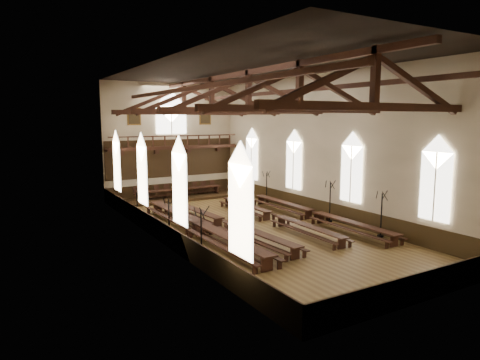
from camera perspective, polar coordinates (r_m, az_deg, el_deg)
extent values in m
plane|color=brown|center=(27.60, 1.10, -6.33)|extent=(26.00, 26.00, 0.00)
plane|color=beige|center=(38.45, -9.14, 5.22)|extent=(12.00, 0.00, 12.00)
plane|color=beige|center=(17.19, 24.52, 1.07)|extent=(12.00, 0.00, 12.00)
plane|color=beige|center=(24.20, -11.08, 3.50)|extent=(0.00, 26.00, 26.00)
plane|color=beige|center=(30.37, 10.84, 4.42)|extent=(0.00, 26.00, 26.00)
plane|color=black|center=(26.90, 1.16, 14.77)|extent=(26.00, 26.00, 0.00)
cube|color=#32230F|center=(38.88, -8.97, -1.27)|extent=(11.90, 0.08, 1.20)
cube|color=#32230F|center=(18.23, 23.58, -12.77)|extent=(11.90, 0.08, 1.20)
cube|color=#32230F|center=(24.94, -10.72, -6.62)|extent=(0.08, 25.90, 1.20)
cube|color=#32230F|center=(30.93, 10.56, -3.74)|extent=(0.08, 25.90, 1.20)
cube|color=white|center=(16.35, 0.07, -4.21)|extent=(0.05, 1.80, 3.60)
cube|color=white|center=(16.06, 0.07, 2.08)|extent=(0.05, 1.80, 1.80)
cylinder|color=beige|center=(16.37, 0.19, -4.19)|extent=(0.08, 0.08, 3.60)
cube|color=white|center=(21.64, -8.05, -1.24)|extent=(0.05, 1.80, 3.60)
cube|color=white|center=(21.42, -8.15, 3.52)|extent=(0.05, 1.80, 1.80)
cylinder|color=beige|center=(21.65, -7.95, -1.23)|extent=(0.08, 0.08, 3.60)
cube|color=white|center=(27.22, -12.90, 0.56)|extent=(0.05, 1.80, 3.60)
cube|color=white|center=(27.05, -13.03, 4.34)|extent=(0.05, 1.80, 1.80)
cylinder|color=beige|center=(27.24, -12.82, 0.56)|extent=(0.08, 0.08, 3.60)
cube|color=white|center=(32.96, -16.09, 1.74)|extent=(0.05, 1.80, 3.60)
cube|color=white|center=(32.81, -16.21, 4.86)|extent=(0.05, 1.80, 1.80)
cylinder|color=beige|center=(32.97, -16.02, 1.74)|extent=(0.08, 0.08, 3.60)
cube|color=white|center=(24.46, 24.60, -0.82)|extent=(0.05, 1.80, 3.60)
cube|color=white|center=(24.27, 24.85, 3.38)|extent=(0.05, 1.80, 1.80)
cylinder|color=beige|center=(24.43, 24.54, -0.83)|extent=(0.08, 0.08, 3.60)
cube|color=white|center=(28.27, 14.61, 0.78)|extent=(0.05, 1.80, 3.60)
cube|color=white|center=(28.11, 14.74, 4.42)|extent=(0.05, 1.80, 1.80)
cylinder|color=beige|center=(28.25, 14.55, 0.77)|extent=(0.08, 0.08, 3.60)
cube|color=white|center=(32.75, 7.17, 1.95)|extent=(0.05, 1.80, 3.60)
cube|color=white|center=(32.60, 7.22, 5.10)|extent=(0.05, 1.80, 1.80)
cylinder|color=beige|center=(32.72, 7.11, 1.95)|extent=(0.08, 0.08, 3.60)
cube|color=white|center=(37.65, 1.57, 2.81)|extent=(0.05, 1.80, 3.60)
cube|color=white|center=(37.52, 1.58, 5.55)|extent=(0.05, 1.80, 1.80)
cylinder|color=beige|center=(37.63, 1.52, 2.81)|extent=(0.08, 0.08, 3.60)
cube|color=white|center=(38.31, -9.15, 7.90)|extent=(2.80, 0.05, 2.40)
cube|color=white|center=(38.32, -9.19, 9.69)|extent=(2.80, 0.05, 2.80)
cylinder|color=beige|center=(38.27, -9.12, 7.90)|extent=(0.10, 0.10, 2.40)
cube|color=#391D12|center=(37.88, -8.76, 4.27)|extent=(11.80, 1.20, 0.20)
cube|color=#32230F|center=(38.50, -9.05, 2.91)|extent=(11.80, 0.10, 3.30)
cube|color=#391D12|center=(37.32, -8.48, 5.84)|extent=(11.60, 0.12, 0.10)
cube|color=#391D12|center=(37.37, -8.45, 4.46)|extent=(11.60, 0.12, 0.10)
cube|color=#391D12|center=(36.85, -15.50, 3.58)|extent=(0.35, 0.40, 0.50)
cube|color=#391D12|center=(37.74, -11.09, 3.82)|extent=(0.35, 0.40, 0.50)
cube|color=#391D12|center=(38.84, -6.91, 4.03)|extent=(0.35, 0.40, 0.50)
cube|color=#391D12|center=(40.14, -2.98, 4.21)|extent=(0.35, 0.40, 0.50)
cube|color=brown|center=(37.23, -13.94, 8.22)|extent=(1.15, 0.06, 1.45)
cube|color=black|center=(37.20, -13.92, 8.22)|extent=(0.95, 0.04, 1.25)
cube|color=brown|center=(39.64, -4.67, 8.41)|extent=(1.15, 0.06, 1.45)
cube|color=black|center=(39.61, -4.65, 8.41)|extent=(0.95, 0.04, 1.25)
cube|color=#391D12|center=(18.96, 17.44, 9.29)|extent=(11.70, 0.35, 0.35)
cube|color=#391D12|center=(19.04, 17.61, 13.20)|extent=(0.30, 0.30, 2.40)
cube|color=#391D12|center=(16.99, 10.88, 12.73)|extent=(5.44, 0.26, 2.40)
cube|color=#391D12|center=(21.22, 22.87, 11.31)|extent=(5.44, 0.26, 2.40)
cube|color=#391D12|center=(22.63, 7.90, 9.34)|extent=(11.70, 0.35, 0.35)
cube|color=#391D12|center=(22.69, 7.96, 12.62)|extent=(0.30, 0.30, 2.40)
cube|color=#391D12|center=(21.00, 1.64, 11.97)|extent=(5.44, 0.26, 2.40)
cube|color=#391D12|center=(24.55, 13.32, 11.21)|extent=(5.44, 0.26, 2.40)
cube|color=#391D12|center=(26.73, 1.14, 9.22)|extent=(11.70, 0.35, 0.35)
cube|color=#391D12|center=(26.79, 1.15, 12.00)|extent=(0.30, 0.30, 2.40)
cube|color=#391D12|center=(25.37, -4.50, 11.29)|extent=(5.44, 0.26, 2.40)
cube|color=#391D12|center=(28.38, 6.19, 10.93)|extent=(5.44, 0.26, 2.40)
cube|color=#391D12|center=(31.10, -3.76, 9.06)|extent=(11.70, 0.35, 0.35)
cube|color=#391D12|center=(31.14, -3.79, 11.45)|extent=(0.30, 0.30, 2.40)
cube|color=#391D12|center=(29.93, -8.79, 10.74)|extent=(5.44, 0.26, 2.40)
cube|color=#391D12|center=(32.52, 0.83, 10.62)|extent=(5.44, 0.26, 2.40)
cube|color=#391D12|center=(35.63, -7.44, 8.89)|extent=(11.70, 0.35, 0.35)
cube|color=#391D12|center=(35.67, -7.48, 10.98)|extent=(0.30, 0.30, 2.40)
cube|color=#391D12|center=(34.62, -11.92, 10.30)|extent=(5.44, 0.26, 2.40)
cube|color=#391D12|center=(36.88, -3.28, 10.31)|extent=(5.44, 0.26, 2.40)
cube|color=#391D12|center=(25.19, -5.52, 12.21)|extent=(0.25, 25.70, 0.25)
cube|color=#391D12|center=(28.69, 6.99, 11.69)|extent=(0.25, 25.70, 0.25)
cube|color=#391D12|center=(26.87, 1.16, 14.13)|extent=(0.30, 25.70, 0.30)
cube|color=#391D12|center=(22.51, -1.44, -7.64)|extent=(0.80, 7.64, 0.09)
cube|color=#391D12|center=(19.84, 3.50, -11.09)|extent=(0.65, 0.09, 0.73)
cube|color=#391D12|center=(25.57, -5.21, -6.69)|extent=(0.65, 0.09, 0.73)
cube|color=#391D12|center=(22.65, -1.43, -8.86)|extent=(0.12, 6.77, 0.09)
cube|color=#391D12|center=(22.29, -2.97, -8.66)|extent=(0.34, 7.64, 0.07)
cube|color=#391D12|center=(19.49, 1.90, -11.91)|extent=(0.24, 0.08, 0.43)
cube|color=#391D12|center=(25.39, -6.65, -7.18)|extent=(0.24, 0.08, 0.43)
cube|color=#391D12|center=(22.92, 0.05, -8.17)|extent=(0.34, 7.64, 0.07)
cube|color=#391D12|center=(20.22, 5.19, -11.20)|extent=(0.24, 0.08, 0.43)
cube|color=#391D12|center=(25.95, -3.90, -6.80)|extent=(0.24, 0.08, 0.43)
cube|color=#391D12|center=(29.01, -8.59, -4.13)|extent=(0.80, 7.64, 0.09)
cube|color=#391D12|center=(26.03, -5.71, -6.43)|extent=(0.65, 0.09, 0.73)
cube|color=#391D12|center=(32.24, -10.87, -3.69)|extent=(0.65, 0.09, 0.73)
cube|color=#391D12|center=(29.12, -8.57, -5.09)|extent=(0.12, 6.77, 0.09)
cube|color=#391D12|center=(28.84, -9.82, -4.88)|extent=(0.34, 7.64, 0.07)
cube|color=#391D12|center=(25.75, -7.03, -6.96)|extent=(0.24, 0.08, 0.43)
cube|color=#391D12|center=(32.11, -12.03, -4.05)|extent=(0.24, 0.08, 0.43)
cube|color=#391D12|center=(29.34, -7.35, -4.60)|extent=(0.34, 7.64, 0.07)
cube|color=#391D12|center=(26.31, -4.31, -6.60)|extent=(0.24, 0.08, 0.43)
cube|color=#391D12|center=(32.56, -9.78, -3.82)|extent=(0.24, 0.08, 0.43)
cube|color=#391D12|center=(23.59, 2.05, -7.15)|extent=(1.06, 6.70, 0.08)
cube|color=#391D12|center=(21.33, 6.45, -9.87)|extent=(0.57, 0.11, 0.64)
cube|color=#391D12|center=(26.17, -1.52, -6.41)|extent=(0.57, 0.11, 0.64)
cube|color=#391D12|center=(23.71, 2.04, -8.17)|extent=(0.42, 5.90, 0.08)
cube|color=#391D12|center=(23.33, 0.86, -8.02)|extent=(0.66, 6.67, 0.06)
cube|color=#391D12|center=(20.98, 5.28, -10.55)|extent=(0.22, 0.08, 0.37)
cube|color=#391D12|center=(25.95, -2.68, -6.85)|extent=(0.22, 0.08, 0.37)
cube|color=#391D12|center=(24.00, 3.20, -7.57)|extent=(0.66, 6.67, 0.06)
cube|color=#391D12|center=(21.71, 7.73, -9.94)|extent=(0.22, 0.08, 0.37)
cube|color=#391D12|center=(26.56, -0.48, -6.49)|extent=(0.22, 0.08, 0.37)
cube|color=#391D12|center=(29.91, -5.62, -3.90)|extent=(1.06, 6.70, 0.08)
cube|color=#391D12|center=(27.37, -2.94, -5.77)|extent=(0.57, 0.11, 0.64)
cube|color=#391D12|center=(32.68, -7.84, -3.54)|extent=(0.57, 0.11, 0.64)
cube|color=#391D12|center=(30.01, -5.61, -4.72)|extent=(0.42, 5.90, 0.08)
cube|color=#391D12|center=(29.70, -6.62, -4.54)|extent=(0.66, 6.67, 0.06)
cube|color=#391D12|center=(27.07, -3.97, -6.23)|extent=(0.22, 0.08, 0.37)
cube|color=#391D12|center=(32.50, -8.81, -3.87)|extent=(0.22, 0.08, 0.37)
cube|color=#391D12|center=(30.25, -4.63, -4.28)|extent=(0.66, 6.67, 0.06)
cube|color=#391D12|center=(27.66, -1.84, -5.90)|extent=(0.22, 0.08, 0.37)
cube|color=#391D12|center=(33.00, -6.95, -3.65)|extent=(0.22, 0.08, 0.37)
cube|color=#391D12|center=(25.75, 9.32, -6.05)|extent=(0.75, 6.23, 0.07)
cube|color=#391D12|center=(23.84, 13.66, -8.16)|extent=(0.53, 0.08, 0.60)
cube|color=#391D12|center=(27.97, 5.62, -5.54)|extent=(0.53, 0.08, 0.60)
cube|color=#391D12|center=(25.85, 9.30, -6.93)|extent=(0.19, 5.51, 0.07)
cube|color=#391D12|center=(25.48, 8.34, -6.78)|extent=(0.38, 6.23, 0.05)
cube|color=#391D12|center=(23.48, 12.73, -8.70)|extent=(0.20, 0.07, 0.35)
cube|color=#391D12|center=(27.73, 4.62, -5.91)|extent=(0.20, 0.07, 0.35)
cube|color=#391D12|center=(26.15, 10.26, -6.43)|extent=(0.38, 6.23, 0.05)
cube|color=#391D12|center=(24.21, 14.69, -8.25)|extent=(0.20, 0.07, 0.35)
cube|color=#391D12|center=(28.34, 6.48, -5.63)|extent=(0.20, 0.07, 0.35)
cube|color=#391D12|center=(31.63, 0.70, -3.28)|extent=(0.75, 6.23, 0.07)
cube|color=#391D12|center=(29.40, 3.54, -4.84)|extent=(0.53, 0.08, 0.60)
cube|color=#391D12|center=(34.08, -1.74, -3.02)|extent=(0.53, 0.08, 0.60)
cube|color=#391D12|center=(31.72, 0.70, -4.00)|extent=(0.19, 5.51, 0.07)
cube|color=#391D12|center=(31.42, -0.17, -3.84)|extent=(0.38, 6.23, 0.05)
cube|color=#391D12|center=(29.10, 2.68, -5.22)|extent=(0.20, 0.07, 0.35)
cube|color=#391D12|center=(33.89, -2.61, -3.30)|extent=(0.20, 0.07, 0.35)
cube|color=#391D12|center=(31.96, 1.56, -3.64)|extent=(0.38, 6.23, 0.05)
cube|color=#391D12|center=(29.69, 4.49, -4.97)|extent=(0.20, 0.07, 0.35)
cube|color=#391D12|center=(34.39, -0.96, -3.13)|extent=(0.20, 0.07, 0.35)
cube|color=#391D12|center=(26.87, 15.05, -5.50)|extent=(0.80, 6.77, 0.08)
cube|color=#391D12|center=(25.01, 20.04, -7.60)|extent=(0.58, 0.09, 0.65)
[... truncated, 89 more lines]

